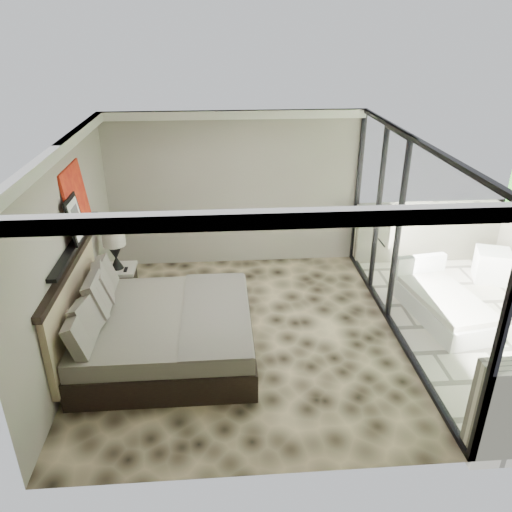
{
  "coord_description": "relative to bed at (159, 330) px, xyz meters",
  "views": [
    {
      "loc": [
        -0.27,
        -6.09,
        4.13
      ],
      "look_at": [
        0.23,
        0.4,
        1.07
      ],
      "focal_mm": 35.0,
      "sensor_mm": 36.0,
      "label": 1
    }
  ],
  "objects": [
    {
      "name": "lounger",
      "position": [
        4.25,
        0.66,
        -0.17
      ],
      "size": [
        1.12,
        1.85,
        0.68
      ],
      "rotation": [
        0.0,
        0.0,
        0.15
      ],
      "color": "silver",
      "rests_on": "terrace_slab"
    },
    {
      "name": "table_lamp",
      "position": [
        -0.81,
        1.65,
        0.56
      ],
      "size": [
        0.36,
        0.36,
        0.65
      ],
      "color": "black",
      "rests_on": "nightstand"
    },
    {
      "name": "floor",
      "position": [
        1.14,
        0.36,
        -0.38
      ],
      "size": [
        5.0,
        5.0,
        0.0
      ],
      "primitive_type": "plane",
      "color": "black",
      "rests_on": "ground"
    },
    {
      "name": "left_wall",
      "position": [
        -1.1,
        0.36,
        1.02
      ],
      "size": [
        0.02,
        5.0,
        2.8
      ],
      "primitive_type": "cube",
      "color": "gray",
      "rests_on": "floor"
    },
    {
      "name": "framed_print",
      "position": [
        -1.0,
        0.47,
        1.45
      ],
      "size": [
        0.11,
        0.5,
        0.6
      ],
      "primitive_type": "cube",
      "rotation": [
        0.0,
        -0.14,
        0.0
      ],
      "color": "black",
      "rests_on": "picture_ledge"
    },
    {
      "name": "abstract_canvas",
      "position": [
        -1.05,
        0.83,
        1.6
      ],
      "size": [
        0.13,
        0.9,
        0.9
      ],
      "primitive_type": "cube",
      "rotation": [
        0.0,
        -0.1,
        0.0
      ],
      "color": "#A42A0E",
      "rests_on": "picture_ledge"
    },
    {
      "name": "ottoman",
      "position": [
        5.59,
        1.76,
        -0.1
      ],
      "size": [
        0.7,
        0.7,
        0.55
      ],
      "primitive_type": "cube",
      "rotation": [
        0.0,
        0.0,
        -0.34
      ],
      "color": "white",
      "rests_on": "terrace_slab"
    },
    {
      "name": "ceiling",
      "position": [
        1.14,
        0.36,
        2.41
      ],
      "size": [
        4.5,
        5.0,
        0.02
      ],
      "primitive_type": "cube",
      "color": "silver",
      "rests_on": "back_wall"
    },
    {
      "name": "terrace_slab",
      "position": [
        4.89,
        0.36,
        -0.44
      ],
      "size": [
        3.0,
        5.0,
        0.12
      ],
      "primitive_type": "cube",
      "color": "beige",
      "rests_on": "ground"
    },
    {
      "name": "bed",
      "position": [
        0.0,
        0.0,
        0.0
      ],
      "size": [
        2.35,
        2.28,
        1.31
      ],
      "color": "black",
      "rests_on": "floor"
    },
    {
      "name": "picture_ledge",
      "position": [
        -1.04,
        0.46,
        1.12
      ],
      "size": [
        0.12,
        2.2,
        0.05
      ],
      "primitive_type": "cube",
      "color": "black",
      "rests_on": "left_wall"
    },
    {
      "name": "nightstand",
      "position": [
        -0.78,
        1.67,
        -0.13
      ],
      "size": [
        0.52,
        0.52,
        0.5
      ],
      "primitive_type": "cube",
      "rotation": [
        0.0,
        0.0,
        0.03
      ],
      "color": "black",
      "rests_on": "floor"
    },
    {
      "name": "glass_wall",
      "position": [
        3.39,
        0.36,
        1.02
      ],
      "size": [
        0.08,
        5.0,
        2.8
      ],
      "primitive_type": "cube",
      "color": "white",
      "rests_on": "floor"
    },
    {
      "name": "back_wall",
      "position": [
        1.14,
        2.85,
        1.02
      ],
      "size": [
        4.5,
        0.02,
        2.8
      ],
      "primitive_type": "cube",
      "color": "gray",
      "rests_on": "floor"
    }
  ]
}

